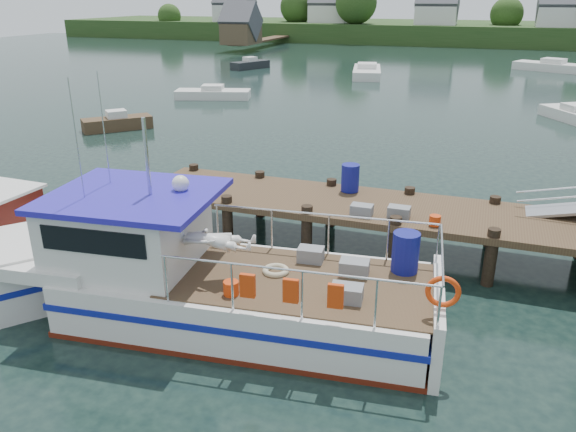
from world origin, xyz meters
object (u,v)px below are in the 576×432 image
(moored_rowboat, at_px, (117,122))
(moored_e, at_px, (250,64))
(lobster_boat, at_px, (189,277))
(moored_d, at_px, (367,72))
(moored_far, at_px, (553,66))
(moored_b, at_px, (574,115))
(moored_a, at_px, (213,94))

(moored_rowboat, height_order, moored_e, moored_e)
(lobster_boat, distance_m, moored_d, 43.04)
(moored_far, distance_m, moored_b, 25.55)
(moored_a, xyz_separation_m, moored_b, (24.09, 0.15, 0.01))
(moored_d, bearing_deg, moored_far, 49.78)
(moored_d, xyz_separation_m, moored_e, (-12.61, 1.86, -0.01))
(moored_b, bearing_deg, moored_far, 112.02)
(moored_far, xyz_separation_m, moored_e, (-29.27, -8.25, -0.02))
(lobster_boat, distance_m, moored_e, 47.95)
(moored_far, relative_size, moored_e, 1.69)
(moored_a, height_order, moored_d, moored_d)
(lobster_boat, relative_size, moored_b, 2.45)
(lobster_boat, xyz_separation_m, moored_d, (-4.92, 42.76, -0.56))
(lobster_boat, relative_size, moored_e, 2.62)
(moored_rowboat, relative_size, moored_far, 0.47)
(moored_rowboat, bearing_deg, moored_far, 38.52)
(moored_rowboat, xyz_separation_m, moored_far, (25.30, 36.66, 0.05))
(moored_far, relative_size, moored_d, 1.01)
(moored_rowboat, distance_m, moored_far, 44.55)
(moored_far, distance_m, moored_d, 19.49)
(moored_d, bearing_deg, moored_a, -99.06)
(lobster_boat, height_order, moored_e, lobster_boat)
(moored_b, distance_m, moored_e, 33.39)
(moored_far, bearing_deg, moored_a, -124.94)
(moored_d, relative_size, moored_e, 1.67)
(moored_b, relative_size, moored_d, 0.64)
(lobster_boat, height_order, moored_b, lobster_boat)
(moored_far, height_order, moored_d, moored_far)
(lobster_boat, height_order, moored_rowboat, lobster_boat)
(moored_rowboat, height_order, moored_b, moored_rowboat)
(lobster_boat, bearing_deg, moored_a, 109.71)
(moored_far, height_order, moored_e, moored_far)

